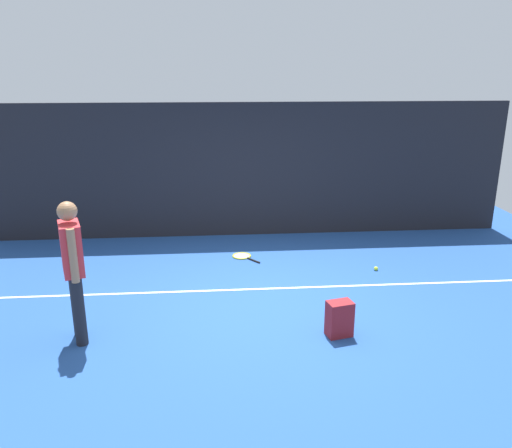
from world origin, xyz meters
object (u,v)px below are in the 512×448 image
Objects in this scene: tennis_player at (73,264)px; tennis_racket at (243,256)px; tennis_ball_near_player at (376,268)px; backpack at (339,319)px.

tennis_player reaches higher than tennis_racket.
tennis_ball_near_player is (2.09, -0.78, 0.02)m from tennis_racket.
backpack is (1.01, -2.73, 0.20)m from tennis_racket.
tennis_ball_near_player is at bearing 94.69° from tennis_player.
backpack reaches higher than tennis_ball_near_player.
tennis_player is at bearing 102.87° from tennis_racket.
tennis_player is at bearing -15.74° from backpack.
backpack is at bearing 68.58° from tennis_player.
tennis_racket is at bearing -82.88° from backpack.
tennis_racket is 1.34× the size of backpack.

